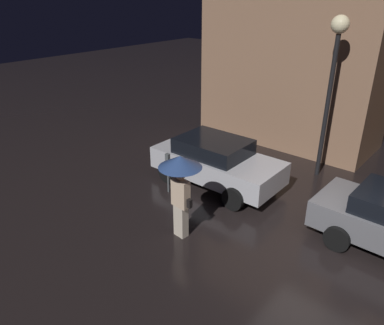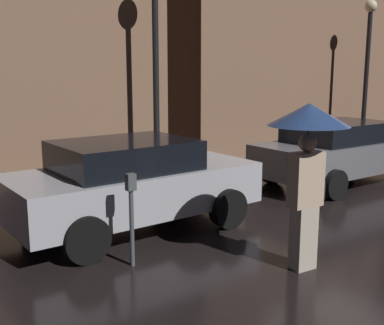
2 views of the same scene
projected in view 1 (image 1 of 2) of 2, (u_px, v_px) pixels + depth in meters
name	position (u px, v px, depth m)	size (l,w,h in m)	color
ground_plane	(318.00, 258.00, 8.54)	(60.00, 60.00, 0.00)	black
building_facade_left	(298.00, 28.00, 13.71)	(6.65, 3.00, 8.53)	#8C664C
parked_car_silver	(216.00, 161.00, 11.50)	(4.04, 2.01, 1.47)	#B7B7BF
pedestrian_with_umbrella	(180.00, 176.00, 8.65)	(1.02, 1.02, 2.16)	beige
parking_meter	(168.00, 169.00, 11.01)	(0.12, 0.10, 1.25)	#4C5154
street_lamp_near	(335.00, 59.00, 10.85)	(0.51, 0.51, 4.94)	black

